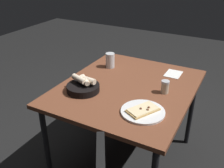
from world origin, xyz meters
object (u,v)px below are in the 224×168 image
bread_basket (83,87)px  beer_glass (110,61)px  pizza_plate (143,111)px  pepper_shaker (165,88)px  dining_table (127,93)px

bread_basket → beer_glass: size_ratio=1.87×
pizza_plate → bread_basket: (-0.06, -0.48, 0.02)m
pizza_plate → pepper_shaker: bearing=173.0°
pizza_plate → pepper_shaker: 0.31m
beer_glass → pepper_shaker: beer_glass is taller
beer_glass → pizza_plate: bearing=44.5°
dining_table → beer_glass: size_ratio=8.86×
pepper_shaker → beer_glass: bearing=-111.4°
dining_table → beer_glass: (-0.25, -0.28, 0.12)m
pizza_plate → bread_basket: size_ratio=1.17×
dining_table → pepper_shaker: (-0.03, 0.27, 0.10)m
pizza_plate → dining_table: bearing=-140.0°
pizza_plate → bread_basket: bearing=-97.0°
dining_table → pizza_plate: pizza_plate is taller
pizza_plate → beer_glass: bearing=-135.5°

